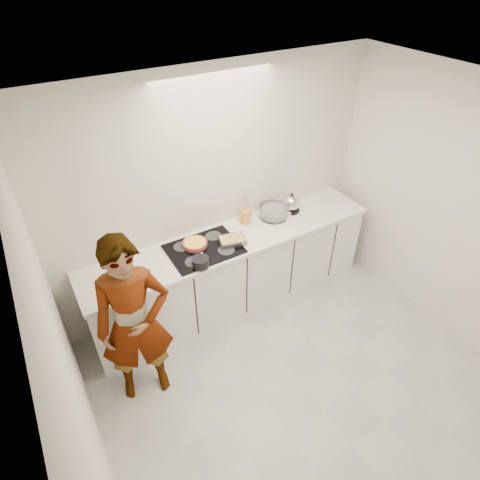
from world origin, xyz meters
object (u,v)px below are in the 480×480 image
utensil_crock (246,216)px  mixing_bowl (273,212)px  baking_dish (232,240)px  hob (204,249)px  cook (135,324)px  tart_dish (195,243)px  kettle (291,204)px  saucepan (201,262)px

utensil_crock → mixing_bowl: bearing=-12.4°
mixing_bowl → baking_dish: bearing=-163.5°
mixing_bowl → utensil_crock: (-0.32, 0.07, 0.01)m
hob → cook: cook is taller
hob → cook: (-0.92, -0.55, -0.05)m
tart_dish → baking_dish: bearing=-23.1°
mixing_bowl → kettle: size_ratio=1.73×
tart_dish → baking_dish: size_ratio=0.88×
baking_dish → utensil_crock: 0.42m
tart_dish → kettle: 1.24m
mixing_bowl → tart_dish: bearing=-177.6°
saucepan → cook: size_ratio=0.13×
kettle → saucepan: bearing=-164.7°
cook → kettle: bearing=29.8°
baking_dish → cook: size_ratio=0.18×
baking_dish → cook: cook is taller
baking_dish → kettle: kettle is taller
baking_dish → kettle: 0.91m
tart_dish → utensil_crock: 0.68m
tart_dish → cook: 1.08m
hob → tart_dish: size_ratio=2.71×
hob → mixing_bowl: (0.94, 0.13, 0.06)m
tart_dish → baking_dish: 0.38m
saucepan → hob: bearing=57.4°
hob → saucepan: (-0.15, -0.23, 0.05)m
hob → mixing_bowl: mixing_bowl is taller
saucepan → kettle: size_ratio=0.93×
cook → saucepan: bearing=34.2°
kettle → utensil_crock: (-0.57, 0.07, -0.02)m
saucepan → baking_dish: size_ratio=0.71×
utensil_crock → baking_dish: bearing=-141.0°
baking_dish → mixing_bowl: 0.67m
hob → mixing_bowl: 0.95m
saucepan → mixing_bowl: (1.08, 0.36, 0.01)m
cook → baking_dish: bearing=33.7°
baking_dish → utensil_crock: utensil_crock is taller
tart_dish → baking_dish: (0.35, -0.15, 0.01)m
hob → tart_dish: bearing=120.9°
baking_dish → mixing_bowl: mixing_bowl is taller
tart_dish → hob: bearing=-59.1°
kettle → baking_dish: bearing=-167.7°
utensil_crock → cook: bearing=-153.9°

